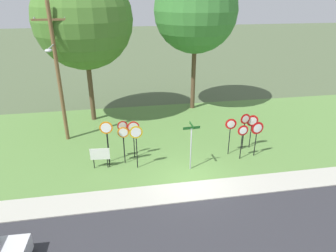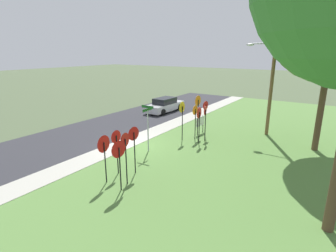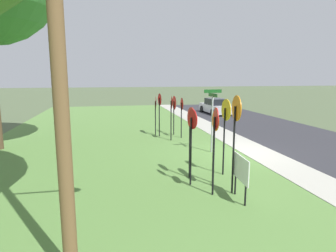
% 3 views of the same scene
% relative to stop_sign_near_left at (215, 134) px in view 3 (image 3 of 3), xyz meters
% --- Properties ---
extents(ground_plane, '(160.00, 160.00, 0.00)m').
position_rel_stop_sign_near_left_xyz_m(ground_plane, '(4.30, -2.86, -1.84)').
color(ground_plane, '#4C5B3D').
extents(road_asphalt, '(44.00, 6.40, 0.01)m').
position_rel_stop_sign_near_left_xyz_m(road_asphalt, '(4.30, -7.66, -1.84)').
color(road_asphalt, '#2D2D33').
rests_on(road_asphalt, ground_plane).
extents(sidewalk_strip, '(44.00, 1.60, 0.06)m').
position_rel_stop_sign_near_left_xyz_m(sidewalk_strip, '(4.30, -3.66, -1.81)').
color(sidewalk_strip, '#ADAA9E').
rests_on(sidewalk_strip, ground_plane).
extents(grass_median, '(44.00, 12.00, 0.04)m').
position_rel_stop_sign_near_left_xyz_m(grass_median, '(4.30, 3.14, -1.82)').
color(grass_median, '#567F3D').
rests_on(grass_median, ground_plane).
extents(stop_sign_near_left, '(0.60, 0.12, 2.54)m').
position_rel_stop_sign_near_left_xyz_m(stop_sign_near_left, '(0.00, 0.00, 0.00)').
color(stop_sign_near_left, black).
rests_on(stop_sign_near_left, grass_median).
extents(stop_sign_near_right, '(0.73, 0.11, 2.87)m').
position_rel_stop_sign_near_left_xyz_m(stop_sign_near_right, '(0.00, -0.60, 0.29)').
color(stop_sign_near_right, black).
rests_on(stop_sign_near_right, grass_median).
extents(stop_sign_far_left, '(0.61, 0.13, 2.41)m').
position_rel_stop_sign_near_left_xyz_m(stop_sign_far_left, '(0.90, 0.41, -0.09)').
color(stop_sign_far_left, black).
rests_on(stop_sign_far_left, grass_median).
extents(stop_sign_far_center, '(0.65, 0.10, 2.36)m').
position_rel_stop_sign_near_left_xyz_m(stop_sign_far_center, '(0.91, -0.34, -0.11)').
color(stop_sign_far_center, black).
rests_on(stop_sign_far_center, grass_median).
extents(stop_sign_far_right, '(0.73, 0.11, 2.40)m').
position_rel_stop_sign_near_left_xyz_m(stop_sign_far_right, '(1.52, 0.27, -0.06)').
color(stop_sign_far_right, black).
rests_on(stop_sign_far_right, grass_median).
extents(stop_sign_center_tall, '(0.74, 0.10, 2.64)m').
position_rel_stop_sign_near_left_xyz_m(stop_sign_center_tall, '(1.59, -0.97, 0.12)').
color(stop_sign_center_tall, black).
rests_on(stop_sign_center_tall, grass_median).
extents(yield_sign_near_left, '(0.67, 0.13, 2.45)m').
position_rel_stop_sign_near_left_xyz_m(yield_sign_near_left, '(8.42, 0.11, 0.02)').
color(yield_sign_near_left, black).
rests_on(yield_sign_near_left, grass_median).
extents(yield_sign_near_right, '(0.66, 0.10, 2.23)m').
position_rel_stop_sign_near_left_xyz_m(yield_sign_near_right, '(7.81, -1.02, -0.16)').
color(yield_sign_near_right, black).
rests_on(yield_sign_near_right, grass_median).
extents(yield_sign_far_left, '(0.68, 0.13, 2.39)m').
position_rel_stop_sign_near_left_xyz_m(yield_sign_far_left, '(7.31, -0.33, -0.03)').
color(yield_sign_far_left, black).
rests_on(yield_sign_far_left, grass_median).
extents(yield_sign_far_right, '(0.80, 0.12, 2.28)m').
position_rel_stop_sign_near_left_xyz_m(yield_sign_far_right, '(8.81, -0.82, -0.11)').
color(yield_sign_far_right, black).
rests_on(yield_sign_far_right, grass_median).
extents(yield_sign_center, '(0.76, 0.13, 2.27)m').
position_rel_stop_sign_near_left_xyz_m(yield_sign_center, '(8.97, 0.25, -0.11)').
color(yield_sign_center, black).
rests_on(yield_sign_center, grass_median).
extents(street_name_post, '(0.96, 0.82, 2.82)m').
position_rel_stop_sign_near_left_xyz_m(street_name_post, '(4.56, -1.58, -0.12)').
color(street_name_post, '#9EA0A8').
rests_on(street_name_post, grass_median).
extents(notice_board, '(1.10, 0.12, 1.25)m').
position_rel_stop_sign_near_left_xyz_m(notice_board, '(-0.48, -0.60, -0.97)').
color(notice_board, black).
rests_on(notice_board, grass_median).
extents(parked_sedan_distant, '(4.48, 2.00, 1.39)m').
position_rel_stop_sign_near_left_xyz_m(parked_sedan_distant, '(17.79, -6.77, -1.20)').
color(parked_sedan_distant, silver).
rests_on(parked_sedan_distant, road_asphalt).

